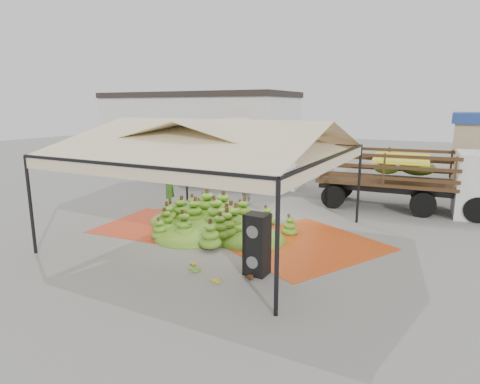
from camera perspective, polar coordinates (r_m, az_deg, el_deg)
The scene contains 17 objects.
ground at distance 14.06m, azimuth -3.62°, elevation -6.25°, with size 90.00×90.00×0.00m, color slate.
canopy_tent at distance 13.39m, azimuth -3.80°, elevation 7.28°, with size 8.10×8.10×4.00m.
building_white at distance 30.58m, azimuth -5.95°, elevation 8.85°, with size 14.30×6.30×5.40m.
tarp_left at distance 15.60m, azimuth -11.28°, elevation -4.57°, with size 3.98×3.79×0.01m, color red.
tarp_right at distance 13.38m, azimuth 8.74°, elevation -7.30°, with size 4.33×4.55×0.01m, color red.
banana_heap at distance 14.31m, azimuth -3.59°, elevation -3.24°, with size 5.97×4.90×1.28m, color #3E841B.
hand_yellow_a at distance 10.54m, azimuth -3.57°, elevation -12.15°, with size 0.43×0.35×0.19m, color gold.
hand_yellow_b at distance 11.54m, azimuth -7.07°, elevation -9.99°, with size 0.43×0.36×0.20m, color gold.
hand_red_a at distance 11.28m, azimuth 2.46°, elevation -10.41°, with size 0.46×0.38×0.21m, color #5C1E15.
hand_red_b at distance 10.61m, azimuth 0.92°, elevation -11.94°, with size 0.43×0.36×0.20m, color #582E14.
hand_green at distance 11.23m, azimuth -6.49°, elevation -10.63°, with size 0.42×0.35×0.19m, color #447C19.
hanging_bunches at distance 13.72m, azimuth 2.44°, elevation 4.55°, with size 4.74×0.24×0.20m.
speaker_stack at distance 10.72m, azimuth 2.43°, elevation -7.45°, with size 0.62×0.54×1.67m.
banana_leaves at distance 17.57m, azimuth -10.77°, elevation -2.68°, with size 0.96×1.36×3.70m, color #216C1C, non-canonical shape.
vendor at distance 18.30m, azimuth 0.92°, elevation 0.78°, with size 0.60×0.40×1.65m, color gray.
truck_left at distance 22.92m, azimuth 0.27°, elevation 4.85°, with size 7.52×3.71×2.47m.
truck_right at distance 18.77m, azimuth 23.91°, elevation 2.44°, with size 7.75×3.10×2.60m.
Camera 1 is at (7.03, -11.34, 4.42)m, focal length 30.00 mm.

